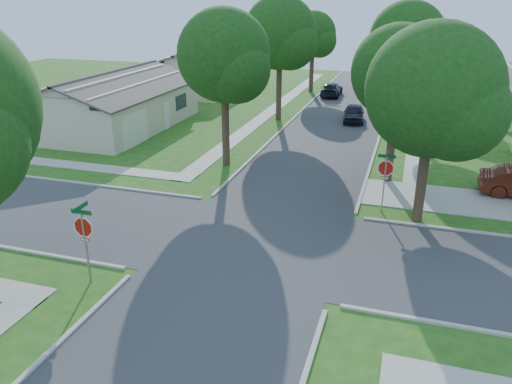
{
  "coord_description": "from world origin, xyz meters",
  "views": [
    {
      "loc": [
        5.49,
        -17.53,
        9.55
      ],
      "look_at": [
        -0.47,
        1.47,
        1.6
      ],
      "focal_mm": 35.0,
      "sensor_mm": 36.0,
      "label": 1
    }
  ],
  "objects_px": {
    "house_nw_far": "(203,75)",
    "car_curb_west": "(332,90)",
    "stop_sign_sw": "(84,230)",
    "car_curb_east": "(354,113)",
    "tree_w_far": "(313,37)",
    "stop_sign_ne": "(385,171)",
    "tree_e_near": "(399,76)",
    "tree_w_near": "(225,60)",
    "tree_e_mid": "(408,43)",
    "tree_ne_corner": "(434,97)",
    "house_nw_near": "(114,107)",
    "tree_e_far": "(411,34)",
    "tree_w_mid": "(281,36)"
  },
  "relations": [
    {
      "from": "house_nw_far",
      "to": "car_curb_west",
      "type": "xyz_separation_m",
      "value": [
        13.75,
        0.21,
        -0.87
      ]
    },
    {
      "from": "stop_sign_sw",
      "to": "car_curb_east",
      "type": "distance_m",
      "value": 27.6
    },
    {
      "from": "tree_w_far",
      "to": "stop_sign_ne",
      "type": "bearing_deg",
      "value": -72.3
    },
    {
      "from": "tree_e_near",
      "to": "tree_w_far",
      "type": "bearing_deg",
      "value": 110.61
    },
    {
      "from": "tree_w_near",
      "to": "car_curb_west",
      "type": "height_order",
      "value": "tree_w_near"
    },
    {
      "from": "tree_e_mid",
      "to": "tree_ne_corner",
      "type": "height_order",
      "value": "tree_e_mid"
    },
    {
      "from": "house_nw_near",
      "to": "house_nw_far",
      "type": "bearing_deg",
      "value": 90.0
    },
    {
      "from": "tree_w_near",
      "to": "house_nw_far",
      "type": "height_order",
      "value": "tree_w_near"
    },
    {
      "from": "tree_e_near",
      "to": "car_curb_west",
      "type": "xyz_separation_m",
      "value": [
        -6.99,
        23.2,
        -4.99
      ]
    },
    {
      "from": "stop_sign_ne",
      "to": "tree_w_near",
      "type": "bearing_deg",
      "value": 155.26
    },
    {
      "from": "house_nw_far",
      "to": "car_curb_east",
      "type": "bearing_deg",
      "value": -29.61
    },
    {
      "from": "tree_e_near",
      "to": "car_curb_west",
      "type": "height_order",
      "value": "tree_e_near"
    },
    {
      "from": "tree_e_far",
      "to": "house_nw_far",
      "type": "bearing_deg",
      "value": -174.47
    },
    {
      "from": "tree_w_far",
      "to": "house_nw_near",
      "type": "height_order",
      "value": "tree_w_far"
    },
    {
      "from": "house_nw_near",
      "to": "car_curb_east",
      "type": "bearing_deg",
      "value": 22.81
    },
    {
      "from": "stop_sign_ne",
      "to": "tree_w_far",
      "type": "distance_m",
      "value": 30.96
    },
    {
      "from": "tree_e_mid",
      "to": "tree_w_mid",
      "type": "bearing_deg",
      "value": 180.0
    },
    {
      "from": "stop_sign_sw",
      "to": "car_curb_east",
      "type": "height_order",
      "value": "stop_sign_sw"
    },
    {
      "from": "tree_e_mid",
      "to": "car_curb_west",
      "type": "height_order",
      "value": "tree_e_mid"
    },
    {
      "from": "tree_ne_corner",
      "to": "house_nw_far",
      "type": "height_order",
      "value": "tree_ne_corner"
    },
    {
      "from": "house_nw_far",
      "to": "tree_w_mid",
      "type": "bearing_deg",
      "value": -44.07
    },
    {
      "from": "car_curb_east",
      "to": "tree_w_far",
      "type": "bearing_deg",
      "value": 110.71
    },
    {
      "from": "tree_e_near",
      "to": "tree_w_near",
      "type": "distance_m",
      "value": 9.41
    },
    {
      "from": "house_nw_far",
      "to": "tree_w_near",
      "type": "bearing_deg",
      "value": -63.73
    },
    {
      "from": "house_nw_near",
      "to": "stop_sign_sw",
      "type": "bearing_deg",
      "value": -60.17
    },
    {
      "from": "tree_w_mid",
      "to": "stop_sign_sw",
      "type": "bearing_deg",
      "value": -90.13
    },
    {
      "from": "tree_w_near",
      "to": "tree_ne_corner",
      "type": "height_order",
      "value": "tree_w_near"
    },
    {
      "from": "tree_e_far",
      "to": "tree_w_far",
      "type": "distance_m",
      "value": 9.42
    },
    {
      "from": "stop_sign_ne",
      "to": "tree_ne_corner",
      "type": "bearing_deg",
      "value": -16.55
    },
    {
      "from": "tree_e_far",
      "to": "car_curb_east",
      "type": "xyz_separation_m",
      "value": [
        -3.55,
        -11.78,
        -5.32
      ]
    },
    {
      "from": "house_nw_near",
      "to": "stop_sign_ne",
      "type": "bearing_deg",
      "value": -26.46
    },
    {
      "from": "stop_sign_ne",
      "to": "car_curb_west",
      "type": "bearing_deg",
      "value": 104.16
    },
    {
      "from": "tree_e_near",
      "to": "tree_w_far",
      "type": "xyz_separation_m",
      "value": [
        -9.4,
        25.0,
        -0.14
      ]
    },
    {
      "from": "tree_e_far",
      "to": "tree_w_near",
      "type": "xyz_separation_m",
      "value": [
        -9.4,
        -25.0,
        0.14
      ]
    },
    {
      "from": "tree_w_far",
      "to": "tree_e_far",
      "type": "bearing_deg",
      "value": 0.0
    },
    {
      "from": "house_nw_near",
      "to": "car_curb_east",
      "type": "relative_size",
      "value": 3.49
    },
    {
      "from": "tree_e_far",
      "to": "tree_ne_corner",
      "type": "height_order",
      "value": "tree_e_far"
    },
    {
      "from": "tree_e_near",
      "to": "car_curb_east",
      "type": "distance_m",
      "value": 14.57
    },
    {
      "from": "tree_w_mid",
      "to": "car_curb_west",
      "type": "xyz_separation_m",
      "value": [
        2.4,
        11.2,
        -5.84
      ]
    },
    {
      "from": "car_curb_west",
      "to": "tree_e_mid",
      "type": "bearing_deg",
      "value": 120.73
    },
    {
      "from": "stop_sign_ne",
      "to": "tree_w_mid",
      "type": "bearing_deg",
      "value": 119.8
    },
    {
      "from": "house_nw_far",
      "to": "car_curb_east",
      "type": "xyz_separation_m",
      "value": [
        17.19,
        -9.77,
        -0.85
      ]
    },
    {
      "from": "house_nw_far",
      "to": "car_curb_west",
      "type": "height_order",
      "value": "house_nw_far"
    },
    {
      "from": "stop_sign_ne",
      "to": "tree_w_mid",
      "type": "relative_size",
      "value": 0.31
    },
    {
      "from": "stop_sign_ne",
      "to": "tree_e_mid",
      "type": "xyz_separation_m",
      "value": [
        0.06,
        16.31,
        4.22
      ]
    },
    {
      "from": "tree_e_mid",
      "to": "stop_sign_sw",
      "type": "bearing_deg",
      "value": -110.2
    },
    {
      "from": "tree_w_far",
      "to": "car_curb_west",
      "type": "relative_size",
      "value": 1.8
    },
    {
      "from": "tree_ne_corner",
      "to": "house_nw_far",
      "type": "distance_m",
      "value": 35.9
    },
    {
      "from": "tree_w_near",
      "to": "tree_ne_corner",
      "type": "xyz_separation_m",
      "value": [
        11.0,
        -4.8,
        -0.52
      ]
    },
    {
      "from": "tree_e_near",
      "to": "house_nw_near",
      "type": "bearing_deg",
      "value": 163.89
    }
  ]
}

